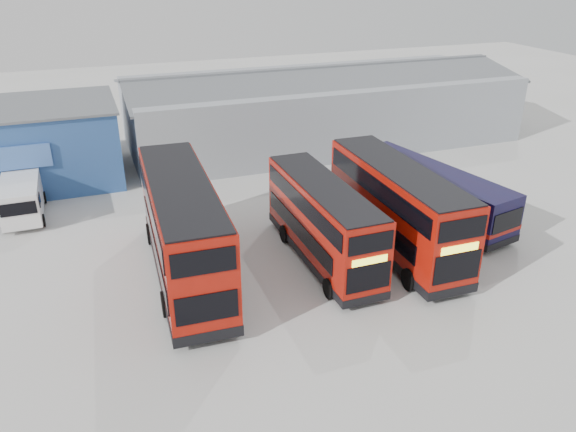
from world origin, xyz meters
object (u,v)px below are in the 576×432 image
Objects in this scene: double_decker_left at (184,231)px; double_decker_centre at (323,223)px; double_decker_right at (396,210)px; office_block at (21,145)px; maintenance_shed at (320,108)px; panel_van at (22,197)px; single_decker_blue at (430,192)px.

double_decker_centre is (6.61, -0.66, -0.40)m from double_decker_left.
double_decker_left is 10.51m from double_decker_right.
double_decker_centre is (14.22, -16.41, -0.58)m from office_block.
maintenance_shed is 3.20× the size of double_decker_centre.
double_decker_centre is (-7.78, -18.42, -0.61)m from maintenance_shed.
maintenance_shed is 2.87× the size of double_decker_right.
double_decker_centre is at bearing 176.70° from double_decker_left.
panel_van is at bearing -88.80° from office_block.
office_block is 1.29× the size of double_decker_centre.
double_decker_left is 1.08× the size of double_decker_right.
panel_van is (-21.95, 7.84, -0.18)m from single_decker_blue.
panel_van is at bearing -31.16° from single_decker_blue.
panel_van is (-21.88, -7.95, -1.36)m from maintenance_shed.
double_decker_left is at bearing 173.91° from double_decker_centre.
double_decker_left is 6.65m from double_decker_centre.
double_decker_right is 2.07× the size of panel_van.
panel_van is (-7.49, 9.81, -1.15)m from double_decker_left.
maintenance_shed is at bearing 19.73° from panel_van.
maintenance_shed is 19.11m from double_decker_right.
office_block reaches higher than double_decker_centre.
maintenance_shed is 2.65× the size of double_decker_left.
single_decker_blue is at bearing -169.80° from double_decker_left.
maintenance_shed is (22.00, 2.01, 0.02)m from office_block.
double_decker_right reaches higher than panel_van.
maintenance_shed is at bearing -101.23° from single_decker_blue.
double_decker_left is (-14.39, -17.76, -0.21)m from maintenance_shed.
single_decker_blue is (22.08, -13.78, -1.15)m from office_block.
maintenance_shed is at bearing -126.59° from double_decker_left.
double_decker_left is at bearing -129.01° from maintenance_shed.
double_decker_centre reaches higher than panel_van.
office_block is at bearing 90.96° from panel_van.
maintenance_shed reaches higher than office_block.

